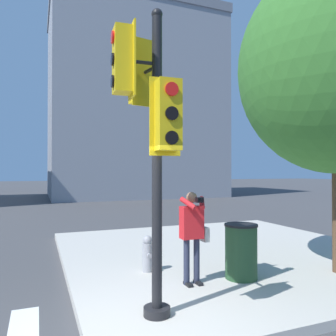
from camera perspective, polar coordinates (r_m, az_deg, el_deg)
The scene contains 6 objects.
sidewalk_corner at distance 8.86m, azimuth 10.03°, elevation -14.33°, with size 8.00×8.00×0.16m.
traffic_signal_pole at distance 4.64m, azimuth -3.55°, elevation 9.53°, with size 0.84×1.29×4.33m.
person_photographer at distance 6.00m, azimuth 4.32°, elevation -10.57°, with size 0.58×0.54×1.65m.
fire_hydrant at distance 6.84m, azimuth -3.60°, elevation -14.68°, with size 0.21×0.27×0.73m.
trash_bin at distance 6.53m, azimuth 12.61°, elevation -13.93°, with size 0.63×0.63×1.03m.
building_right at distance 30.86m, azimuth -6.10°, elevation 10.89°, with size 14.71×10.50×16.69m.
Camera 1 is at (-1.03, -3.82, 2.17)m, focal length 35.00 mm.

